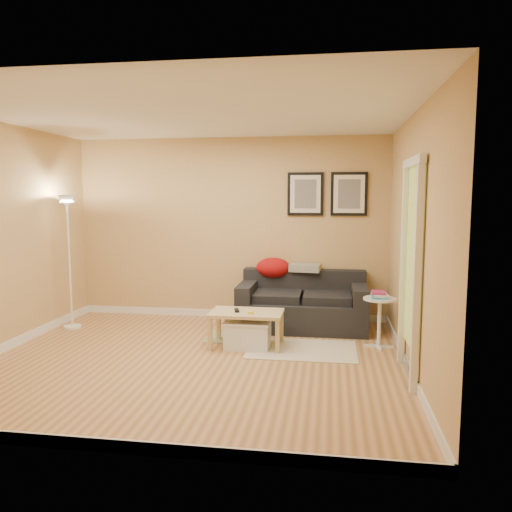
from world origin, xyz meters
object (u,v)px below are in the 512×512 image
Objects in this scene: sofa at (303,301)px; coffee_table at (247,329)px; side_table at (379,323)px; book_stack at (379,295)px; storage_bin at (248,334)px; floor_lamp at (70,266)px.

sofa is 1.13m from coffee_table.
book_stack is at bearing 113.25° from side_table.
book_stack reaches higher than storage_bin.
sofa is 2.88× the size of side_table.
floor_lamp is (-2.50, 0.53, 0.69)m from storage_bin.
storage_bin is 0.90× the size of side_table.
storage_bin is 2.65m from floor_lamp.
storage_bin is 1.55m from side_table.
coffee_table is (-0.60, -0.94, -0.16)m from sofa.
book_stack reaches higher than coffee_table.
sofa is at bearing 125.36° from book_stack.
storage_bin is at bearing -12.07° from floor_lamp.
sofa is 1.20m from side_table.
floor_lamp is at bearing -171.59° from sofa.
floor_lamp is (-4.02, 0.29, 0.55)m from side_table.
side_table is 0.33× the size of floor_lamp.
floor_lamp is (-4.01, 0.27, 0.22)m from book_stack.
sofa is 1.21m from book_stack.
coffee_table is at bearing -172.62° from side_table.
side_table is at bearing -4.10° from floor_lamp.
sofa is at bearing 8.41° from floor_lamp.
coffee_table is 1.60m from book_stack.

